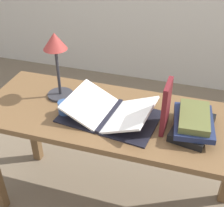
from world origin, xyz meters
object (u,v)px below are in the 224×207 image
object	(u,v)px
reading_lamp	(56,52)
coffee_mug	(65,108)
book_stack_tall	(193,123)
book_standing_upright	(166,107)
open_book	(110,112)

from	to	relation	value
reading_lamp	coffee_mug	size ratio (longest dim) A/B	4.16
book_stack_tall	reading_lamp	xyz separation A→B (m)	(-0.81, 0.11, 0.24)
book_standing_upright	coffee_mug	size ratio (longest dim) A/B	2.82
open_book	coffee_mug	world-z (taller)	open_book
open_book	coffee_mug	distance (m)	0.26
book_standing_upright	coffee_mug	distance (m)	0.57
open_book	book_stack_tall	bearing A→B (deg)	8.81
book_stack_tall	reading_lamp	bearing A→B (deg)	172.39
open_book	coffee_mug	xyz separation A→B (m)	(-0.25, -0.04, 0.01)
book_stack_tall	coffee_mug	distance (m)	0.71
reading_lamp	coffee_mug	bearing A→B (deg)	-57.75
reading_lamp	coffee_mug	xyz separation A→B (m)	(0.10, -0.16, -0.25)
book_stack_tall	open_book	bearing A→B (deg)	-178.33
reading_lamp	book_stack_tall	bearing A→B (deg)	-7.61
reading_lamp	book_standing_upright	bearing A→B (deg)	-11.25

